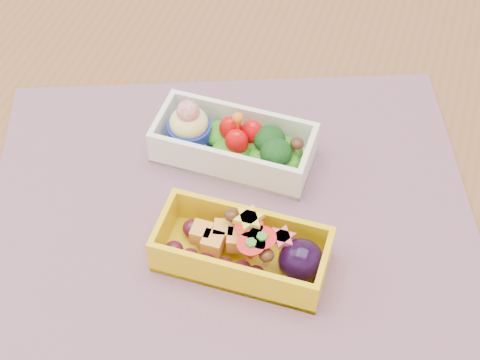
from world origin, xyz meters
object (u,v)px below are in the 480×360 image
(table, at_px, (260,247))
(placemat, at_px, (231,208))
(bento_white, at_px, (233,143))
(bento_yellow, at_px, (246,250))

(table, xyz_separation_m, placemat, (-0.02, -0.03, 0.10))
(bento_white, relative_size, bento_yellow, 1.03)
(table, distance_m, placemat, 0.11)
(table, height_order, bento_yellow, bento_yellow)
(placemat, relative_size, bento_yellow, 3.01)
(bento_white, bearing_deg, placemat, -73.26)
(placemat, xyz_separation_m, bento_white, (-0.02, 0.06, 0.02))
(table, relative_size, bento_yellow, 7.81)
(placemat, bearing_deg, table, 54.01)
(bento_yellow, bearing_deg, bento_white, 112.48)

